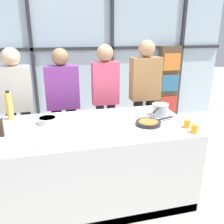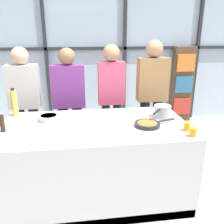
{
  "view_description": "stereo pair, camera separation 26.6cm",
  "coord_description": "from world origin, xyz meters",
  "px_view_note": "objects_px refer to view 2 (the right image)",
  "views": [
    {
      "loc": [
        -0.39,
        -2.35,
        1.86
      ],
      "look_at": [
        0.2,
        0.1,
        1.0
      ],
      "focal_mm": 38.0,
      "sensor_mm": 36.0,
      "label": 1
    },
    {
      "loc": [
        -0.13,
        -2.4,
        1.86
      ],
      "look_at": [
        0.2,
        0.1,
        1.0
      ],
      "focal_mm": 38.0,
      "sensor_mm": 36.0,
      "label": 2
    }
  ],
  "objects_px": {
    "spectator_far_right": "(152,92)",
    "frying_pan": "(148,124)",
    "spectator_far_left": "(25,99)",
    "oil_bottle": "(14,103)",
    "spectator_center_left": "(69,99)",
    "white_plate": "(45,141)",
    "mixing_bowl": "(49,118)",
    "juice_glass_far": "(187,127)",
    "saucepan": "(162,111)",
    "spectator_center_right": "(111,94)",
    "juice_glass_near": "(193,132)",
    "pepper_grinder": "(2,123)"
  },
  "relations": [
    {
      "from": "spectator_far_right",
      "to": "frying_pan",
      "type": "relative_size",
      "value": 3.68
    },
    {
      "from": "spectator_far_left",
      "to": "oil_bottle",
      "type": "xyz_separation_m",
      "value": [
        -0.0,
        -0.52,
        0.1
      ]
    },
    {
      "from": "spectator_center_left",
      "to": "white_plate",
      "type": "bearing_deg",
      "value": 82.06
    },
    {
      "from": "spectator_far_left",
      "to": "oil_bottle",
      "type": "distance_m",
      "value": 0.53
    },
    {
      "from": "mixing_bowl",
      "to": "juice_glass_far",
      "type": "distance_m",
      "value": 1.5
    },
    {
      "from": "mixing_bowl",
      "to": "oil_bottle",
      "type": "xyz_separation_m",
      "value": [
        -0.41,
        0.21,
        0.13
      ]
    },
    {
      "from": "spectator_far_left",
      "to": "saucepan",
      "type": "bearing_deg",
      "value": 154.98
    },
    {
      "from": "spectator_far_right",
      "to": "frying_pan",
      "type": "height_order",
      "value": "spectator_far_right"
    },
    {
      "from": "spectator_center_right",
      "to": "mixing_bowl",
      "type": "distance_m",
      "value": 1.1
    },
    {
      "from": "spectator_center_right",
      "to": "juice_glass_far",
      "type": "relative_size",
      "value": 19.53
    },
    {
      "from": "mixing_bowl",
      "to": "spectator_far_right",
      "type": "bearing_deg",
      "value": 27.32
    },
    {
      "from": "spectator_center_left",
      "to": "oil_bottle",
      "type": "bearing_deg",
      "value": 40.46
    },
    {
      "from": "spectator_far_right",
      "to": "frying_pan",
      "type": "bearing_deg",
      "value": 71.23
    },
    {
      "from": "spectator_center_right",
      "to": "juice_glass_near",
      "type": "distance_m",
      "value": 1.49
    },
    {
      "from": "frying_pan",
      "to": "saucepan",
      "type": "xyz_separation_m",
      "value": [
        0.24,
        0.25,
        0.05
      ]
    },
    {
      "from": "saucepan",
      "to": "spectator_far_right",
      "type": "bearing_deg",
      "value": 81.84
    },
    {
      "from": "saucepan",
      "to": "juice_glass_far",
      "type": "bearing_deg",
      "value": -74.35
    },
    {
      "from": "spectator_far_left",
      "to": "pepper_grinder",
      "type": "relative_size",
      "value": 8.08
    },
    {
      "from": "frying_pan",
      "to": "oil_bottle",
      "type": "xyz_separation_m",
      "value": [
        -1.48,
        0.52,
        0.14
      ]
    },
    {
      "from": "frying_pan",
      "to": "juice_glass_near",
      "type": "xyz_separation_m",
      "value": [
        0.36,
        -0.31,
        0.02
      ]
    },
    {
      "from": "juice_glass_near",
      "to": "juice_glass_far",
      "type": "xyz_separation_m",
      "value": [
        0.0,
        0.14,
        0.0
      ]
    },
    {
      "from": "oil_bottle",
      "to": "juice_glass_far",
      "type": "bearing_deg",
      "value": -20.75
    },
    {
      "from": "white_plate",
      "to": "spectator_far_right",
      "type": "bearing_deg",
      "value": 42.43
    },
    {
      "from": "juice_glass_near",
      "to": "pepper_grinder",
      "type": "bearing_deg",
      "value": 168.9
    },
    {
      "from": "spectator_center_right",
      "to": "oil_bottle",
      "type": "height_order",
      "value": "spectator_center_right"
    },
    {
      "from": "pepper_grinder",
      "to": "juice_glass_far",
      "type": "distance_m",
      "value": 1.86
    },
    {
      "from": "white_plate",
      "to": "juice_glass_near",
      "type": "height_order",
      "value": "juice_glass_near"
    },
    {
      "from": "spectator_far_left",
      "to": "spectator_center_left",
      "type": "distance_m",
      "value": 0.61
    },
    {
      "from": "spectator_center_right",
      "to": "juice_glass_far",
      "type": "xyz_separation_m",
      "value": [
        0.61,
        -1.22,
        -0.05
      ]
    },
    {
      "from": "spectator_far_left",
      "to": "frying_pan",
      "type": "bearing_deg",
      "value": 144.65
    },
    {
      "from": "white_plate",
      "to": "mixing_bowl",
      "type": "relative_size",
      "value": 1.23
    },
    {
      "from": "mixing_bowl",
      "to": "saucepan",
      "type": "bearing_deg",
      "value": -2.89
    },
    {
      "from": "spectator_far_right",
      "to": "white_plate",
      "type": "bearing_deg",
      "value": 42.43
    },
    {
      "from": "oil_bottle",
      "to": "saucepan",
      "type": "bearing_deg",
      "value": -9.22
    },
    {
      "from": "saucepan",
      "to": "white_plate",
      "type": "xyz_separation_m",
      "value": [
        -1.28,
        -0.48,
        -0.07
      ]
    },
    {
      "from": "spectator_far_left",
      "to": "juice_glass_far",
      "type": "height_order",
      "value": "spectator_far_left"
    },
    {
      "from": "spectator_far_right",
      "to": "juice_glass_near",
      "type": "height_order",
      "value": "spectator_far_right"
    },
    {
      "from": "spectator_center_right",
      "to": "frying_pan",
      "type": "xyz_separation_m",
      "value": [
        0.25,
        -1.05,
        -0.07
      ]
    },
    {
      "from": "oil_bottle",
      "to": "juice_glass_far",
      "type": "xyz_separation_m",
      "value": [
        1.84,
        -0.7,
        -0.12
      ]
    },
    {
      "from": "spectator_center_left",
      "to": "white_plate",
      "type": "xyz_separation_m",
      "value": [
        -0.18,
        -1.28,
        -0.03
      ]
    },
    {
      "from": "juice_glass_near",
      "to": "juice_glass_far",
      "type": "distance_m",
      "value": 0.14
    },
    {
      "from": "spectator_center_left",
      "to": "spectator_center_right",
      "type": "distance_m",
      "value": 0.61
    },
    {
      "from": "mixing_bowl",
      "to": "pepper_grinder",
      "type": "relative_size",
      "value": 1.06
    },
    {
      "from": "oil_bottle",
      "to": "juice_glass_near",
      "type": "height_order",
      "value": "oil_bottle"
    },
    {
      "from": "frying_pan",
      "to": "pepper_grinder",
      "type": "relative_size",
      "value": 2.3
    },
    {
      "from": "spectator_far_left",
      "to": "juice_glass_near",
      "type": "xyz_separation_m",
      "value": [
        1.83,
        -1.36,
        -0.01
      ]
    },
    {
      "from": "spectator_far_left",
      "to": "mixing_bowl",
      "type": "height_order",
      "value": "spectator_far_left"
    },
    {
      "from": "juice_glass_near",
      "to": "frying_pan",
      "type": "bearing_deg",
      "value": 139.03
    },
    {
      "from": "spectator_far_left",
      "to": "oil_bottle",
      "type": "height_order",
      "value": "spectator_far_left"
    },
    {
      "from": "juice_glass_near",
      "to": "mixing_bowl",
      "type": "bearing_deg",
      "value": 156.41
    }
  ]
}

